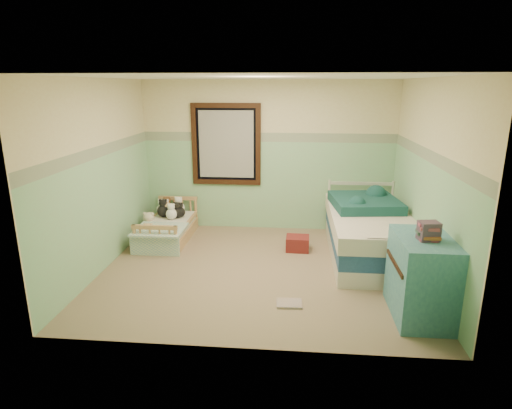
# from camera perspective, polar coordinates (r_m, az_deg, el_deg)

# --- Properties ---
(floor) EXTENTS (4.20, 3.60, 0.02)m
(floor) POSITION_cam_1_polar(r_m,az_deg,el_deg) (5.85, 0.38, -8.77)
(floor) COLOR gray
(floor) RESTS_ON ground
(ceiling) EXTENTS (4.20, 3.60, 0.02)m
(ceiling) POSITION_cam_1_polar(r_m,az_deg,el_deg) (5.33, 0.43, 16.75)
(ceiling) COLOR white
(ceiling) RESTS_ON wall_back
(wall_back) EXTENTS (4.20, 0.04, 2.50)m
(wall_back) POSITION_cam_1_polar(r_m,az_deg,el_deg) (7.21, 1.60, 6.40)
(wall_back) COLOR beige
(wall_back) RESTS_ON floor
(wall_front) EXTENTS (4.20, 0.04, 2.50)m
(wall_front) POSITION_cam_1_polar(r_m,az_deg,el_deg) (3.72, -1.92, -2.48)
(wall_front) COLOR beige
(wall_front) RESTS_ON floor
(wall_left) EXTENTS (0.04, 3.60, 2.50)m
(wall_left) POSITION_cam_1_polar(r_m,az_deg,el_deg) (6.00, -20.06, 3.56)
(wall_left) COLOR beige
(wall_left) RESTS_ON floor
(wall_right) EXTENTS (0.04, 3.60, 2.50)m
(wall_right) POSITION_cam_1_polar(r_m,az_deg,el_deg) (5.68, 22.06, 2.73)
(wall_right) COLOR beige
(wall_right) RESTS_ON floor
(wainscot_mint) EXTENTS (4.20, 0.01, 1.50)m
(wainscot_mint) POSITION_cam_1_polar(r_m,az_deg,el_deg) (7.30, 1.57, 2.50)
(wainscot_mint) COLOR #87C994
(wainscot_mint) RESTS_ON floor
(border_strip) EXTENTS (4.20, 0.01, 0.15)m
(border_strip) POSITION_cam_1_polar(r_m,az_deg,el_deg) (7.15, 1.62, 8.95)
(border_strip) COLOR #3F6148
(border_strip) RESTS_ON wall_back
(window_frame) EXTENTS (1.16, 0.06, 1.36)m
(window_frame) POSITION_cam_1_polar(r_m,az_deg,el_deg) (7.22, -4.01, 7.98)
(window_frame) COLOR black
(window_frame) RESTS_ON wall_back
(window_blinds) EXTENTS (0.92, 0.01, 1.12)m
(window_blinds) POSITION_cam_1_polar(r_m,az_deg,el_deg) (7.23, -4.00, 8.00)
(window_blinds) COLOR #B5B5B1
(window_blinds) RESTS_ON window_frame
(toddler_bed_frame) EXTENTS (0.68, 1.35, 0.17)m
(toddler_bed_frame) POSITION_cam_1_polar(r_m,az_deg,el_deg) (7.05, -11.60, -3.89)
(toddler_bed_frame) COLOR tan
(toddler_bed_frame) RESTS_ON floor
(toddler_mattress) EXTENTS (0.62, 1.30, 0.12)m
(toddler_mattress) POSITION_cam_1_polar(r_m,az_deg,el_deg) (7.01, -11.67, -2.76)
(toddler_mattress) COLOR white
(toddler_mattress) RESTS_ON toddler_bed_frame
(patchwork_quilt) EXTENTS (0.74, 0.68, 0.03)m
(patchwork_quilt) POSITION_cam_1_polar(r_m,az_deg,el_deg) (6.60, -12.74, -3.28)
(patchwork_quilt) COLOR #619CBC
(patchwork_quilt) RESTS_ON toddler_mattress
(plush_bed_brown) EXTENTS (0.19, 0.19, 0.19)m
(plush_bed_brown) POSITION_cam_1_polar(r_m,az_deg,el_deg) (7.46, -11.75, -0.39)
(plush_bed_brown) COLOR brown
(plush_bed_brown) RESTS_ON toddler_mattress
(plush_bed_white) EXTENTS (0.20, 0.20, 0.20)m
(plush_bed_white) POSITION_cam_1_polar(r_m,az_deg,el_deg) (7.41, -10.27, -0.40)
(plush_bed_white) COLOR white
(plush_bed_white) RESTS_ON toddler_mattress
(plush_bed_tan) EXTENTS (0.17, 0.17, 0.17)m
(plush_bed_tan) POSITION_cam_1_polar(r_m,az_deg,el_deg) (7.25, -11.86, -0.95)
(plush_bed_tan) COLOR #E3B985
(plush_bed_tan) RESTS_ON toddler_mattress
(plush_bed_dark) EXTENTS (0.17, 0.17, 0.17)m
(plush_bed_dark) POSITION_cam_1_polar(r_m,az_deg,el_deg) (7.19, -10.11, -1.01)
(plush_bed_dark) COLOR black
(plush_bed_dark) RESTS_ON toddler_mattress
(plush_floor_cream) EXTENTS (0.28, 0.28, 0.28)m
(plush_floor_cream) POSITION_cam_1_polar(r_m,az_deg,el_deg) (7.23, -14.04, -3.11)
(plush_floor_cream) COLOR beige
(plush_floor_cream) RESTS_ON floor
(plush_floor_tan) EXTENTS (0.23, 0.23, 0.23)m
(plush_floor_tan) POSITION_cam_1_polar(r_m,az_deg,el_deg) (6.92, -14.11, -4.21)
(plush_floor_tan) COLOR #E3B985
(plush_floor_tan) RESTS_ON floor
(twin_bed_frame) EXTENTS (1.09, 2.18, 0.22)m
(twin_bed_frame) POSITION_cam_1_polar(r_m,az_deg,el_deg) (6.45, 14.79, -5.78)
(twin_bed_frame) COLOR silver
(twin_bed_frame) RESTS_ON floor
(twin_boxspring) EXTENTS (1.09, 2.18, 0.22)m
(twin_boxspring) POSITION_cam_1_polar(r_m,az_deg,el_deg) (6.37, 14.93, -3.94)
(twin_boxspring) COLOR navy
(twin_boxspring) RESTS_ON twin_bed_frame
(twin_mattress) EXTENTS (1.13, 2.22, 0.22)m
(twin_mattress) POSITION_cam_1_polar(r_m,az_deg,el_deg) (6.30, 15.07, -2.05)
(twin_mattress) COLOR silver
(twin_mattress) RESTS_ON twin_boxspring
(teal_blanket) EXTENTS (1.04, 1.09, 0.14)m
(teal_blanket) POSITION_cam_1_polar(r_m,az_deg,el_deg) (6.53, 14.32, 0.26)
(teal_blanket) COLOR #183E3F
(teal_blanket) RESTS_ON twin_mattress
(dresser) EXTENTS (0.56, 0.89, 0.89)m
(dresser) POSITION_cam_1_polar(r_m,az_deg,el_deg) (4.91, 21.18, -9.05)
(dresser) COLOR teal
(dresser) RESTS_ON floor
(book_stack) EXTENTS (0.22, 0.18, 0.19)m
(book_stack) POSITION_cam_1_polar(r_m,az_deg,el_deg) (4.65, 22.05, -3.30)
(book_stack) COLOR brown
(book_stack) RESTS_ON dresser
(red_pillow) EXTENTS (0.35, 0.31, 0.21)m
(red_pillow) POSITION_cam_1_polar(r_m,az_deg,el_deg) (6.49, 5.56, -5.18)
(red_pillow) COLOR #9F1514
(red_pillow) RESTS_ON floor
(floor_book) EXTENTS (0.30, 0.23, 0.03)m
(floor_book) POSITION_cam_1_polar(r_m,az_deg,el_deg) (5.00, 4.46, -13.03)
(floor_book) COLOR gold
(floor_book) RESTS_ON floor
(extra_plush_0) EXTENTS (0.20, 0.20, 0.20)m
(extra_plush_0) POSITION_cam_1_polar(r_m,az_deg,el_deg) (7.29, -12.00, -0.76)
(extra_plush_0) COLOR white
(extra_plush_0) RESTS_ON toddler_mattress
(extra_plush_1) EXTENTS (0.18, 0.18, 0.18)m
(extra_plush_1) POSITION_cam_1_polar(r_m,az_deg,el_deg) (7.09, -11.21, -1.24)
(extra_plush_1) COLOR white
(extra_plush_1) RESTS_ON toddler_mattress
(extra_plush_2) EXTENTS (0.19, 0.19, 0.19)m
(extra_plush_2) POSITION_cam_1_polar(r_m,az_deg,el_deg) (7.37, -12.44, -0.64)
(extra_plush_2) COLOR white
(extra_plush_2) RESTS_ON toddler_mattress
(extra_plush_3) EXTENTS (0.17, 0.17, 0.17)m
(extra_plush_3) POSITION_cam_1_polar(r_m,az_deg,el_deg) (7.29, -12.23, -0.86)
(extra_plush_3) COLOR beige
(extra_plush_3) RESTS_ON toddler_mattress
(extra_plush_4) EXTENTS (0.21, 0.21, 0.21)m
(extra_plush_4) POSITION_cam_1_polar(r_m,az_deg,el_deg) (7.24, -12.24, -0.84)
(extra_plush_4) COLOR black
(extra_plush_4) RESTS_ON toddler_mattress
(extra_plush_5) EXTENTS (0.18, 0.18, 0.18)m
(extra_plush_5) POSITION_cam_1_polar(r_m,az_deg,el_deg) (7.14, -10.52, -1.07)
(extra_plush_5) COLOR black
(extra_plush_5) RESTS_ON toddler_mattress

